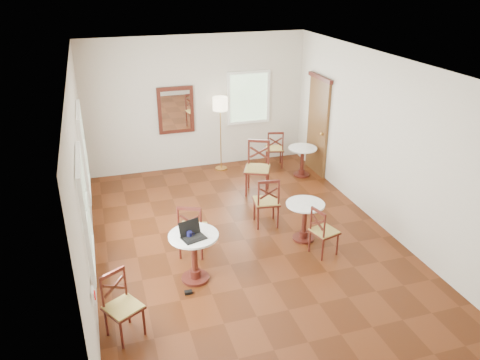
% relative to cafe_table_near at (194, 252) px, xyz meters
% --- Properties ---
extents(ground, '(7.00, 7.00, 0.00)m').
position_rel_cafe_table_near_xyz_m(ground, '(1.06, 0.85, -0.48)').
color(ground, '#51220D').
rests_on(ground, ground).
extents(room_shell, '(5.02, 7.02, 3.01)m').
position_rel_cafe_table_near_xyz_m(room_shell, '(1.00, 1.12, 1.41)').
color(room_shell, beige).
rests_on(room_shell, ground).
extents(cafe_table_near, '(0.73, 0.73, 0.77)m').
position_rel_cafe_table_near_xyz_m(cafe_table_near, '(0.00, 0.00, 0.00)').
color(cafe_table_near, '#4B1A12').
rests_on(cafe_table_near, ground).
extents(cafe_table_mid, '(0.65, 0.65, 0.69)m').
position_rel_cafe_table_near_xyz_m(cafe_table_mid, '(2.03, 0.58, -0.05)').
color(cafe_table_mid, '#4B1A12').
rests_on(cafe_table_mid, ground).
extents(cafe_table_back, '(0.63, 0.63, 0.66)m').
position_rel_cafe_table_near_xyz_m(cafe_table_back, '(3.13, 3.11, -0.07)').
color(cafe_table_back, '#4B1A12').
rests_on(cafe_table_back, ground).
extents(chair_near_a, '(0.57, 0.57, 0.94)m').
position_rel_cafe_table_near_xyz_m(chair_near_a, '(0.11, 0.68, -0.01)').
color(chair_near_a, '#4B1A12').
rests_on(chair_near_a, ground).
extents(chair_near_b, '(0.56, 0.56, 0.89)m').
position_rel_cafe_table_near_xyz_m(chair_near_b, '(-1.11, -0.88, -0.04)').
color(chair_near_b, '#4B1A12').
rests_on(chair_near_b, ground).
extents(chair_mid_a, '(0.50, 0.50, 0.95)m').
position_rel_cafe_table_near_xyz_m(chair_mid_a, '(1.59, 1.24, -0.01)').
color(chair_mid_a, '#4B1A12').
rests_on(chair_mid_a, ground).
extents(chair_mid_b, '(0.47, 0.47, 0.84)m').
position_rel_cafe_table_near_xyz_m(chair_mid_b, '(2.13, 0.07, -0.06)').
color(chair_mid_b, '#4B1A12').
rests_on(chair_mid_b, ground).
extents(chair_back_a, '(0.50, 0.50, 0.89)m').
position_rel_cafe_table_near_xyz_m(chair_back_a, '(2.73, 3.78, -0.04)').
color(chair_back_a, '#4B1A12').
rests_on(chair_back_a, ground).
extents(chair_back_b, '(0.67, 0.67, 1.09)m').
position_rel_cafe_table_near_xyz_m(chair_back_b, '(1.89, 2.59, 0.06)').
color(chair_back_b, '#4B1A12').
rests_on(chair_back_b, ground).
extents(floor_lamp, '(0.33, 0.33, 1.70)m').
position_rel_cafe_table_near_xyz_m(floor_lamp, '(1.50, 4.00, 0.96)').
color(floor_lamp, '#BF8C3F').
rests_on(floor_lamp, ground).
extents(laptop, '(0.39, 0.35, 0.23)m').
position_rel_cafe_table_near_xyz_m(laptop, '(-0.03, -0.06, 0.35)').
color(laptop, black).
rests_on(laptop, cafe_table_near).
extents(mouse, '(0.11, 0.08, 0.04)m').
position_rel_cafe_table_near_xyz_m(mouse, '(0.01, 0.05, 0.31)').
color(mouse, black).
rests_on(mouse, cafe_table_near).
extents(navy_mug, '(0.11, 0.08, 0.09)m').
position_rel_cafe_table_near_xyz_m(navy_mug, '(-0.06, -0.05, 0.34)').
color(navy_mug, black).
rests_on(navy_mug, cafe_table_near).
extents(water_glass, '(0.06, 0.06, 0.11)m').
position_rel_cafe_table_near_xyz_m(water_glass, '(-0.05, 0.03, 0.35)').
color(water_glass, white).
rests_on(water_glass, cafe_table_near).
extents(power_adapter, '(0.11, 0.07, 0.04)m').
position_rel_cafe_table_near_xyz_m(power_adapter, '(-0.17, -0.31, -0.46)').
color(power_adapter, black).
rests_on(power_adapter, ground).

